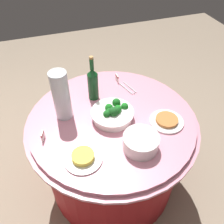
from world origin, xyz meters
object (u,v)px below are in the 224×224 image
Objects in this scene: plate_stack at (141,142)px; food_plate_peanuts at (167,121)px; wine_bottle at (93,83)px; broccoli_bowl at (113,114)px; food_plate_fried_egg at (83,157)px; label_placard_front at (43,135)px; label_placard_mid at (117,78)px; decorative_fruit_vase at (61,97)px; serving_tongs at (128,88)px.

plate_stack is 0.95× the size of food_plate_peanuts.
broccoli_bowl is at bearing -166.20° from wine_bottle.
food_plate_fried_egg is 4.00× the size of label_placard_front.
wine_bottle is at bearing -54.34° from label_placard_front.
broccoli_bowl reaches higher than food_plate_fried_egg.
food_plate_fried_egg is 0.59m from food_plate_peanuts.
label_placard_front is at bearing 41.21° from food_plate_fried_egg.
wine_bottle is at bearing -21.63° from food_plate_fried_egg.
plate_stack is 0.67m from label_placard_mid.
plate_stack is (-0.28, -0.08, 0.00)m from broccoli_bowl.
label_placard_front is 1.00× the size of label_placard_mid.
label_placard_front and label_placard_mid have the same top height.
label_placard_mid is (0.14, -0.23, -0.10)m from wine_bottle.
plate_stack reaches higher than food_plate_fried_egg.
wine_bottle is 0.26m from decorative_fruit_vase.
label_placard_mid is (0.12, 0.05, 0.03)m from serving_tongs.
plate_stack is 0.62× the size of decorative_fruit_vase.
broccoli_bowl is 0.34m from decorative_fruit_vase.
plate_stack reaches higher than label_placard_mid.
label_placard_front is (-0.16, 0.16, -0.13)m from decorative_fruit_vase.
label_placard_front is at bearing 65.25° from plate_stack.
serving_tongs is (0.02, -0.28, -0.12)m from wine_bottle.
plate_stack is at bearing 172.32° from label_placard_mid.
serving_tongs is 3.02× the size of label_placard_mid.
label_placard_mid is (0.42, -0.62, 0.00)m from label_placard_front.
plate_stack is at bearing 118.97° from food_plate_peanuts.
broccoli_bowl reaches higher than plate_stack.
wine_bottle is 2.02× the size of serving_tongs.
plate_stack is at bearing -164.74° from broccoli_bowl.
broccoli_bowl reaches higher than serving_tongs.
broccoli_bowl is at bearing 140.67° from serving_tongs.
broccoli_bowl reaches higher than label_placard_mid.
decorative_fruit_vase reaches higher than food_plate_peanuts.
wine_bottle is at bearing 14.58° from plate_stack.
broccoli_bowl is 0.83× the size of wine_bottle.
label_placard_mid is (0.53, 0.16, 0.02)m from food_plate_peanuts.
food_plate_peanuts is at bearing -165.43° from serving_tongs.
wine_bottle is at bearing -63.10° from decorative_fruit_vase.
serving_tongs is (0.54, -0.14, -0.04)m from plate_stack.
broccoli_bowl is 5.09× the size of label_placard_mid.
label_placard_mid is (0.39, -0.17, -0.01)m from broccoli_bowl.
wine_bottle is 1.53× the size of food_plate_peanuts.
wine_bottle is 0.28m from label_placard_mid.
decorative_fruit_vase is at bearing -44.31° from label_placard_front.
plate_stack is 0.28m from food_plate_peanuts.
label_placard_front is at bearing 125.66° from wine_bottle.
food_plate_peanuts is at bearing -98.02° from label_placard_front.
wine_bottle is at bearing 13.80° from broccoli_bowl.
serving_tongs is at bearing -42.43° from food_plate_fried_egg.
wine_bottle is 0.56m from food_plate_peanuts.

